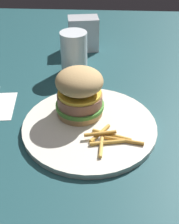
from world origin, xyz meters
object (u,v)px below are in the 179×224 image
object	(u,v)px
sandwich	(80,92)
plate	(90,126)
fries_pile	(108,138)
drink_glass	(74,56)
napkin_dispenser	(83,34)

from	to	relation	value
sandwich	plate	bearing A→B (deg)	-59.08
sandwich	fries_pile	size ratio (longest dim) A/B	0.90
drink_glass	napkin_dispenser	xyz separation A→B (m)	(0.01, 0.15, 0.00)
napkin_dispenser	fries_pile	bearing A→B (deg)	-88.58
napkin_dispenser	plate	bearing A→B (deg)	-92.87
sandwich	drink_glass	world-z (taller)	sandwich
plate	fries_pile	xyz separation A→B (m)	(0.04, -0.05, 0.01)
sandwich	fries_pile	world-z (taller)	sandwich
plate	napkin_dispenser	world-z (taller)	napkin_dispenser
drink_glass	fries_pile	bearing A→B (deg)	-71.98
plate	fries_pile	distance (m)	0.06
sandwich	drink_glass	bearing A→B (deg)	99.06
sandwich	drink_glass	distance (m)	0.20
plate	napkin_dispenser	size ratio (longest dim) A/B	2.74
fries_pile	drink_glass	world-z (taller)	drink_glass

